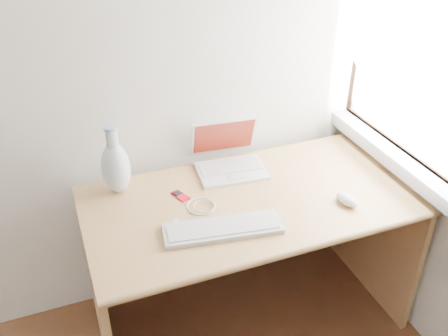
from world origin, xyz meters
name	(u,v)px	position (x,y,z in m)	size (l,w,h in m)	color
window	(425,49)	(1.72, 1.30, 1.28)	(0.11, 0.99, 1.10)	white
desk	(244,226)	(1.03, 1.43, 0.51)	(1.36, 0.68, 0.72)	tan
laptop	(229,159)	(1.02, 1.60, 0.77)	(0.32, 0.28, 0.20)	white
external_keyboard	(223,228)	(0.84, 1.19, 0.73)	(0.46, 0.20, 0.02)	silver
mouse	(347,199)	(1.37, 1.18, 0.74)	(0.06, 0.11, 0.04)	white
ipod	(180,196)	(0.76, 1.46, 0.72)	(0.07, 0.09, 0.01)	red
cable_coil	(201,206)	(0.81, 1.36, 0.72)	(0.12, 0.12, 0.01)	silver
remote	(176,225)	(0.69, 1.28, 0.72)	(0.03, 0.07, 0.01)	silver
vase	(116,166)	(0.53, 1.59, 0.84)	(0.12, 0.12, 0.30)	white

